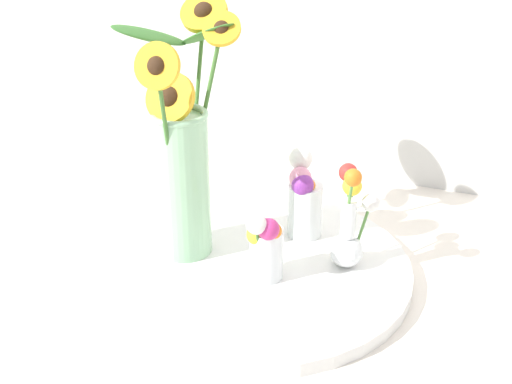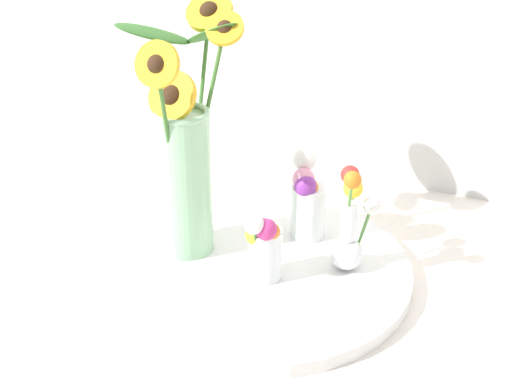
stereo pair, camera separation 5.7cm
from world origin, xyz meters
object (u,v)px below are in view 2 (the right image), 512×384
object	(u,v)px
serving_tray	(256,269)
vase_small_back	(307,198)
vase_small_center	(264,245)
mason_jar_sunflowers	(185,157)
vase_bulb_right	(350,227)

from	to	relation	value
serving_tray	vase_small_back	bearing A→B (deg)	70.17
serving_tray	vase_small_center	bearing A→B (deg)	-51.34
serving_tray	mason_jar_sunflowers	bearing A→B (deg)	177.54
serving_tray	vase_small_back	xyz separation A→B (m)	(0.05, 0.13, 0.09)
vase_small_center	vase_bulb_right	size ratio (longest dim) A/B	0.70
serving_tray	vase_small_back	world-z (taller)	vase_small_back
mason_jar_sunflowers	vase_small_center	xyz separation A→B (m)	(0.16, -0.04, -0.11)
mason_jar_sunflowers	vase_small_center	size ratio (longest dim) A/B	3.15
vase_small_center	vase_small_back	world-z (taller)	vase_small_back
mason_jar_sunflowers	vase_small_center	distance (m)	0.20
mason_jar_sunflowers	vase_small_center	world-z (taller)	mason_jar_sunflowers
mason_jar_sunflowers	vase_small_back	distance (m)	0.24
vase_small_center	vase_small_back	size ratio (longest dim) A/B	0.84
mason_jar_sunflowers	vase_bulb_right	xyz separation A→B (m)	(0.28, 0.05, -0.10)
serving_tray	mason_jar_sunflowers	size ratio (longest dim) A/B	1.25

